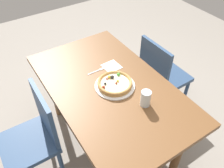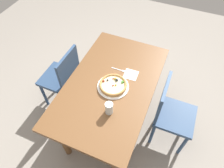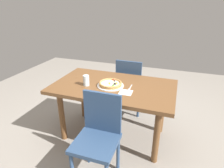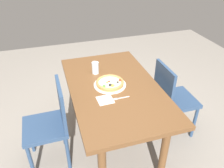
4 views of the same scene
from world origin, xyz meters
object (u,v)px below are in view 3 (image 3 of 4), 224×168
at_px(dining_table, 114,92).
at_px(chair_far, 98,135).
at_px(napkin, 126,92).
at_px(chair_near, 130,84).
at_px(fork, 130,88).
at_px(plate, 110,86).
at_px(drinking_glass, 86,80).
at_px(pizza, 111,84).

height_order(dining_table, chair_far, chair_far).
bearing_deg(napkin, chair_near, -79.55).
distance_m(chair_far, fork, 0.69).
bearing_deg(plate, napkin, 153.37).
xyz_separation_m(plate, napkin, (-0.22, 0.11, -0.00)).
relative_size(dining_table, chair_near, 1.64).
height_order(dining_table, napkin, napkin).
xyz_separation_m(plate, drinking_glass, (0.28, 0.08, 0.06)).
height_order(pizza, drinking_glass, drinking_glass).
relative_size(drinking_glass, napkin, 0.90).
bearing_deg(chair_near, napkin, -78.96).
distance_m(fork, napkin, 0.13).
relative_size(pizza, drinking_glass, 2.17).
height_order(chair_near, chair_far, same).
height_order(plate, pizza, pizza).
height_order(chair_near, plate, chair_near).
relative_size(pizza, napkin, 1.96).
distance_m(dining_table, fork, 0.23).
bearing_deg(dining_table, chair_near, -94.15).
height_order(plate, drinking_glass, drinking_glass).
bearing_deg(plate, chair_near, -96.26).
bearing_deg(plate, chair_far, 98.88).
bearing_deg(dining_table, fork, 175.26).
distance_m(chair_far, napkin, 0.57).
xyz_separation_m(pizza, fork, (-0.23, -0.02, -0.03)).
distance_m(chair_near, plate, 0.73).
relative_size(chair_near, chair_far, 1.00).
height_order(chair_far, drinking_glass, chair_far).
distance_m(dining_table, napkin, 0.26).
bearing_deg(chair_near, pizza, -95.55).
distance_m(pizza, fork, 0.24).
xyz_separation_m(chair_near, drinking_glass, (0.35, 0.76, 0.30)).
relative_size(dining_table, pizza, 5.30).
xyz_separation_m(chair_near, chair_far, (-0.02, 1.29, 0.00)).
bearing_deg(drinking_glass, plate, -164.49).
bearing_deg(chair_near, fork, -75.73).
height_order(chair_far, pizza, chair_far).
relative_size(plate, pizza, 1.16).
relative_size(dining_table, fork, 8.80).
xyz_separation_m(dining_table, chair_far, (-0.07, 0.64, -0.15)).
bearing_deg(fork, napkin, -7.43).
xyz_separation_m(chair_near, fork, (-0.16, 0.66, 0.24)).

